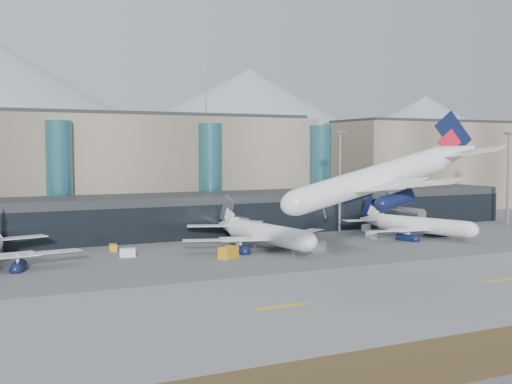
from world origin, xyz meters
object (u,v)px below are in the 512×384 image
Objects in this scene: lightmast_right at (508,173)px; veh_c at (316,246)px; veh_a at (127,253)px; hero_jet at (389,170)px; lightmast_mid at (340,175)px; jet_parked_mid at (258,227)px; jet_parked_right at (410,220)px; veh_d at (366,228)px; veh_g at (371,235)px; veh_b at (113,248)px; veh_h at (228,253)px.

veh_c is (-71.71, -16.75, -13.35)m from lightmast_right.
hero_jet is at bearing -43.32° from veh_a.
lightmast_mid reaches higher than jet_parked_mid.
lightmast_mid is 65.42m from hero_jet.
veh_c is (7.59, 33.64, -16.78)m from hero_jet.
hero_jet is at bearing 119.11° from jet_parked_right.
veh_c is 36.55m from veh_d.
lightmast_mid is 8.87× the size of veh_d.
veh_g is (30.50, 1.60, -3.83)m from jet_parked_mid.
hero_jet reaches higher than veh_c.
lightmast_mid reaches higher than veh_c.
lightmast_mid reaches higher than veh_d.
veh_g is at bearing 60.28° from jet_parked_right.
jet_parked_mid is 40.35m from jet_parked_right.
hero_jet is 0.94× the size of jet_parked_mid.
lightmast_mid is 61.49m from veh_b.
veh_h is at bearing -152.41° from veh_c.
veh_b is (-28.89, 8.70, -3.81)m from jet_parked_mid.
hero_jet is 14.41× the size of veh_g.
veh_d is (36.19, 56.39, -17.03)m from hero_jet.
veh_d reaches higher than veh_g.
lightmast_right reaches higher than veh_a.
jet_parked_right is at bearing -168.95° from lightmast_right.
jet_parked_right is at bearing 11.87° from veh_a.
lightmast_right is 81.62m from jet_parked_mid.
hero_jet is at bearing -147.57° from lightmast_right.
jet_parked_mid is 12.80× the size of veh_d.
veh_h is at bearing -148.78° from lightmast_mid.
hero_jet reaches higher than veh_d.
veh_d is at bearing -7.06° from jet_parked_right.
lightmast_right is at bearing 42.02° from hero_jet.
veh_d reaches higher than veh_b.
veh_b is 59.81m from veh_g.
veh_h reaches higher than veh_g.
lightmast_mid is 8.54× the size of veh_a.
jet_parked_mid is at bearing -96.99° from veh_b.
veh_h is (-19.93, -0.50, 0.09)m from veh_c.
veh_b is at bearing 65.95° from jet_parked_mid.
veh_g is at bearing -155.75° from veh_d.
veh_g is at bearing -90.71° from lightmast_mid.
veh_c is (-31.38, -8.87, -3.00)m from jet_parked_right.
veh_b is at bearing 179.38° from lightmast_right.
hero_jet is 1.03× the size of jet_parked_right.
veh_c reaches higher than veh_b.
veh_a is at bearing 133.65° from hero_jet.
jet_parked_mid reaches higher than jet_parked_right.
veh_b is 25.71m from veh_h.
jet_parked_right is at bearing -24.57° from veh_h.
lightmast_right reaches higher than veh_g.
hero_jet is 55.87m from veh_g.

